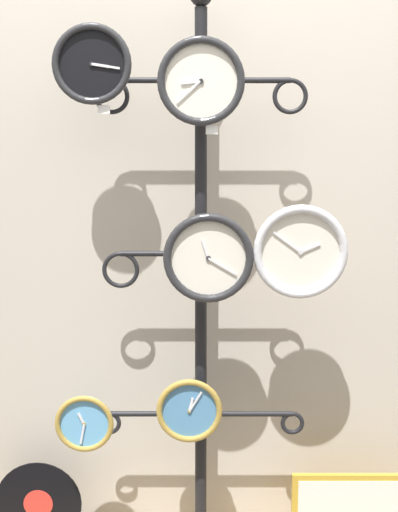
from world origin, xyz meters
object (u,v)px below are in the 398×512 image
Objects in this scene: clock_top_center at (198,81)px; clock_middle_right at (298,252)px; clock_middle_center at (206,258)px; clock_bottom_center at (187,410)px; vinyl_record at (37,504)px; clock_top_left at (90,64)px; clock_bottom_left at (83,423)px; display_stand at (199,360)px.

clock_top_center reaches higher than clock_middle_right.
clock_middle_center is 1.30× the size of clock_bottom_center.
clock_middle_center is 0.94× the size of vinyl_record.
clock_middle_center reaches higher than vinyl_record.
clock_middle_center is at bearing -30.80° from clock_bottom_center.
clock_middle_right is at bearing -1.40° from clock_top_left.
clock_middle_right is at bearing -2.53° from clock_top_center.
clock_middle_right is (0.34, -0.01, -0.56)m from clock_top_center.
clock_top_center is at bearing -9.40° from vinyl_record.
clock_middle_center is at bearing -3.01° from clock_bottom_left.
clock_middle_right is at bearing -19.04° from display_stand.
display_stand reaches higher than clock_middle_center.
clock_bottom_left is 0.42m from vinyl_record.
vinyl_record is at bearing 170.60° from clock_top_center.
vinyl_record is (-0.63, 0.12, -0.96)m from clock_middle_center.
display_stand is 6.42× the size of vinyl_record.
clock_bottom_center is 0.70m from vinyl_record.
clock_middle_right is 0.69m from clock_bottom_center.
clock_bottom_left is at bearing 176.99° from clock_middle_center.
clock_top_center is at bearing -0.63° from clock_bottom_left.
clock_middle_center is at bearing -179.35° from clock_middle_right.
display_stand is 7.26× the size of clock_top_center.
clock_middle_center is at bearing -10.60° from vinyl_record.
display_stand is at bearing 160.96° from clock_middle_right.
clock_bottom_center is at bearing 3.48° from clock_top_left.
clock_top_left is 0.80× the size of vinyl_record.
display_stand is 0.41m from clock_middle_center.
display_stand reaches higher than clock_top_left.
display_stand is at bearing 15.56° from clock_top_left.
display_stand is 0.47m from clock_bottom_left.
clock_top_center is 0.58m from clock_middle_center.
clock_middle_right is at bearing -1.49° from clock_bottom_left.
clock_bottom_left is 0.64× the size of vinyl_record.
vinyl_record is at bearing 169.40° from clock_middle_center.
clock_middle_right is 0.99× the size of vinyl_record.
clock_top_center reaches higher than vinyl_record.
clock_bottom_left is at bearing -25.85° from vinyl_record.
clock_top_center is at bearing 177.47° from clock_middle_right.
clock_bottom_left is at bearing 178.51° from clock_middle_right.
clock_bottom_center is at bearing 2.54° from clock_bottom_left.
clock_bottom_left is (-0.75, 0.02, -0.62)m from clock_middle_right.
clock_bottom_center is (0.37, 0.02, 0.04)m from clock_bottom_left.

